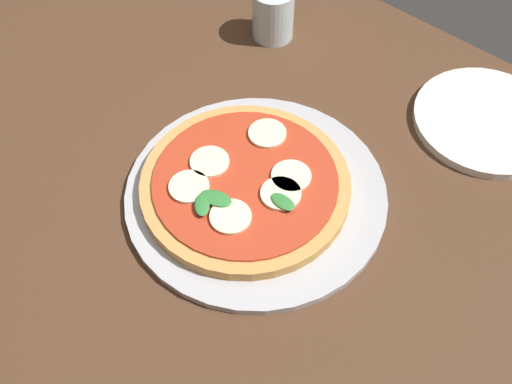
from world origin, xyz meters
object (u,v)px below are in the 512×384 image
glass_cup (273,14)px  plate_white (487,120)px  serving_tray (256,194)px  pizza (245,184)px  dining_table (193,220)px

glass_cup → plate_white: bearing=8.2°
serving_tray → glass_cup: (-0.21, 0.28, 0.04)m
pizza → plate_white: pizza is taller
pizza → dining_table: bearing=-156.7°
serving_tray → glass_cup: bearing=126.5°
dining_table → plate_white: bearing=54.7°
glass_cup → serving_tray: bearing=-53.5°
serving_tray → glass_cup: 0.36m
serving_tray → pizza: 0.02m
dining_table → pizza: bearing=23.3°
dining_table → serving_tray: serving_tray is taller
plate_white → dining_table: bearing=-125.3°
dining_table → pizza: 0.16m
dining_table → glass_cup: size_ratio=13.32×
dining_table → glass_cup: (-0.12, 0.33, 0.15)m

